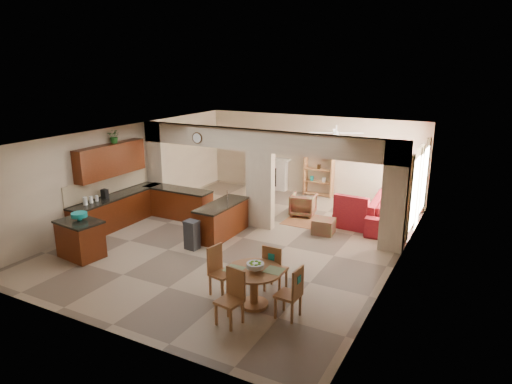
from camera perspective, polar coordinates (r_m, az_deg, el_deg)
The scene contains 39 objects.
floor at distance 12.40m, azimuth -1.62°, elevation -5.75°, with size 10.00×10.00×0.00m, color gray.
ceiling at distance 11.66m, azimuth -1.73°, elevation 7.15°, with size 10.00×10.00×0.00m, color white.
wall_back at distance 16.38m, azimuth 7.00°, elevation 4.60°, with size 8.00×8.00×0.00m, color #CAB594.
wall_front at distance 8.23m, azimuth -19.24°, elevation -7.71°, with size 8.00×8.00×0.00m, color #CAB594.
wall_left at distance 14.30m, azimuth -15.78°, elevation 2.47°, with size 10.00×10.00×0.00m, color #CAB594.
wall_right at distance 10.65m, azimuth 17.42°, elevation -2.19°, with size 10.00×10.00×0.00m, color #CAB594.
partition_left_pier at distance 14.83m, azimuth -12.30°, elevation 3.17°, with size 0.60×0.25×2.80m, color #CAB594.
partition_center_pier at distance 12.88m, azimuth 0.52°, elevation 0.26°, with size 0.80×0.25×2.20m, color #CAB594.
partition_right_pier at distance 11.64m, azimuth 16.92°, elevation -0.62°, with size 0.60×0.25×2.80m, color #CAB594.
partition_header at distance 12.58m, azimuth 0.54°, elevation 6.41°, with size 8.00×0.25×0.60m, color #CAB594.
kitchen_counter at distance 13.88m, azimuth -13.97°, elevation -1.81°, with size 2.52×3.29×1.48m.
upper_cabinets at distance 13.52m, azimuth -17.70°, elevation 3.82°, with size 0.35×2.40×0.90m, color #3E1707.
peninsula at distance 12.44m, azimuth -4.31°, elevation -3.47°, with size 0.70×1.85×0.91m.
wall_clock at distance 13.49m, azimuth -7.38°, elevation 6.71°, with size 0.34×0.34×0.03m, color #493018.
rug at distance 13.71m, azimuth 7.11°, elevation -3.69°, with size 1.60×1.30×0.01m, color #9B6138.
fireplace at distance 17.02m, azimuth 1.67°, elevation 2.44°, with size 1.60×0.35×1.20m.
shelving_unit at distance 16.20m, azimuth 7.86°, elevation 2.64°, with size 1.00×0.32×1.80m, color #A16637.
window_a at distance 12.89m, azimuth 19.18°, elevation -0.17°, with size 0.02×0.90×1.90m, color white.
window_b at distance 14.53m, azimuth 20.27°, elevation 1.47°, with size 0.02×0.90×1.90m, color white.
glazed_door at distance 13.74m, azimuth 19.70°, elevation 0.09°, with size 0.02×0.70×2.10m, color white.
drape_a_left at distance 12.32m, azimuth 18.54°, elevation -0.83°, with size 0.10×0.28×2.30m, color #391A17.
drape_a_right at distance 13.47m, azimuth 19.42°, elevation 0.47°, with size 0.10×0.28×2.30m, color #391A17.
drape_b_left at distance 13.95m, azimuth 19.75°, elevation 0.95°, with size 0.10×0.28×2.30m, color #391A17.
drape_b_right at distance 15.11m, azimuth 20.45°, elevation 1.98°, with size 0.10×0.28×2.30m, color #391A17.
ceiling_fan at distance 13.83m, azimuth 9.99°, elevation 7.29°, with size 1.00×1.00×0.10m, color white.
kitchen_island at distance 11.86m, azimuth -21.09°, elevation -5.49°, with size 1.15×0.89×0.92m.
teal_bowl at distance 11.75m, azimuth -21.21°, elevation -2.86°, with size 0.38×0.38×0.18m, color teal.
trash_can at distance 11.69m, azimuth -8.01°, elevation -5.47°, with size 0.33×0.28×0.69m, color #29292B.
dining_table at distance 8.94m, azimuth -0.25°, elevation -11.16°, with size 1.11×1.11×0.76m.
fruit_bowl at distance 8.75m, azimuth -0.09°, elevation -9.29°, with size 0.34×0.34×0.18m, color #65B727.
sofa at distance 13.78m, azimuth 16.54°, elevation -2.42°, with size 1.06×2.72×0.79m, color maroon.
chaise at distance 13.46m, azimuth 12.06°, elevation -3.43°, with size 0.99×0.81×0.40m, color maroon.
armchair at distance 14.15m, azimuth 5.90°, elevation -1.60°, with size 0.73×0.75×0.68m, color maroon.
ottoman at distance 12.79m, azimuth 8.45°, elevation -4.25°, with size 0.57×0.57×0.41m, color maroon.
plant at distance 13.56m, azimuth -17.28°, elevation 6.66°, with size 0.35×0.30×0.39m, color #144913.
chair_north at distance 9.44m, azimuth 2.25°, elevation -9.31°, with size 0.42×0.43×1.02m.
chair_east at distance 8.53m, azimuth 4.58°, elevation -12.24°, with size 0.45×0.44×1.02m.
chair_south at distance 8.41m, azimuth -2.99°, elevation -12.67°, with size 0.48×0.48×1.02m.
chair_west at distance 9.39m, azimuth -4.68°, elevation -9.48°, with size 0.49×0.49×1.02m.
Camera 1 is at (5.70, -10.02, 4.57)m, focal length 32.00 mm.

